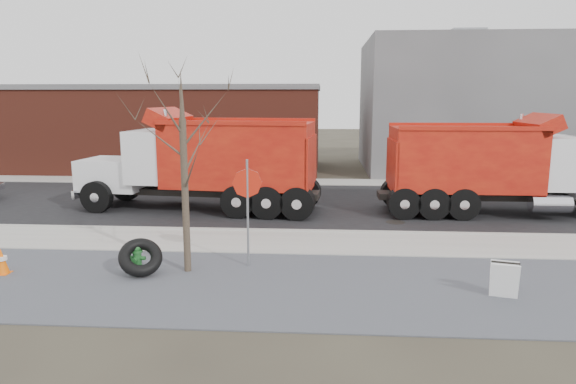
# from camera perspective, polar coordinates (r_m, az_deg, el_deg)

# --- Properties ---
(ground) EXTENTS (120.00, 120.00, 0.00)m
(ground) POSITION_cam_1_polar(r_m,az_deg,el_deg) (15.95, 2.64, -6.01)
(ground) COLOR #383328
(ground) RESTS_ON ground
(gravel_verge) EXTENTS (60.00, 5.00, 0.03)m
(gravel_verge) POSITION_cam_1_polar(r_m,az_deg,el_deg) (12.63, 2.29, -10.45)
(gravel_verge) COLOR slate
(gravel_verge) RESTS_ON ground
(sidewalk) EXTENTS (60.00, 2.50, 0.06)m
(sidewalk) POSITION_cam_1_polar(r_m,az_deg,el_deg) (16.18, 2.66, -5.66)
(sidewalk) COLOR #9E9B93
(sidewalk) RESTS_ON ground
(curb) EXTENTS (60.00, 0.15, 0.11)m
(curb) POSITION_cam_1_polar(r_m,az_deg,el_deg) (17.42, 2.75, -4.39)
(curb) COLOR #9E9B93
(curb) RESTS_ON ground
(road) EXTENTS (60.00, 9.40, 0.02)m
(road) POSITION_cam_1_polar(r_m,az_deg,el_deg) (22.06, 2.99, -1.34)
(road) COLOR black
(road) RESTS_ON ground
(far_sidewalk) EXTENTS (60.00, 2.00, 0.06)m
(far_sidewalk) POSITION_cam_1_polar(r_m,az_deg,el_deg) (27.66, 3.18, 1.11)
(far_sidewalk) COLOR #9E9B93
(far_sidewalk) RESTS_ON ground
(building_grey) EXTENTS (12.00, 10.00, 8.00)m
(building_grey) POSITION_cam_1_polar(r_m,az_deg,el_deg) (34.41, 18.73, 9.06)
(building_grey) COLOR slate
(building_grey) RESTS_ON ground
(building_brick) EXTENTS (20.20, 8.20, 5.30)m
(building_brick) POSITION_cam_1_polar(r_m,az_deg,el_deg) (33.94, -13.93, 7.02)
(building_brick) COLOR maroon
(building_brick) RESTS_ON ground
(bare_tree) EXTENTS (3.20, 3.20, 5.20)m
(bare_tree) POSITION_cam_1_polar(r_m,az_deg,el_deg) (13.22, -11.55, 4.94)
(bare_tree) COLOR #382D23
(bare_tree) RESTS_ON ground
(fire_hydrant) EXTENTS (0.45, 0.44, 0.80)m
(fire_hydrant) POSITION_cam_1_polar(r_m,az_deg,el_deg) (14.04, -16.41, -7.19)
(fire_hydrant) COLOR #2B7237
(fire_hydrant) RESTS_ON ground
(truck_tire) EXTENTS (1.43, 1.39, 0.98)m
(truck_tire) POSITION_cam_1_polar(r_m,az_deg,el_deg) (13.78, -16.07, -6.98)
(truck_tire) COLOR black
(truck_tire) RESTS_ON ground
(stop_sign) EXTENTS (0.77, 0.27, 2.92)m
(stop_sign) POSITION_cam_1_polar(r_m,az_deg,el_deg) (13.60, -4.53, -0.32)
(stop_sign) COLOR gray
(stop_sign) RESTS_ON ground
(sandwich_board) EXTENTS (0.68, 0.52, 0.84)m
(sandwich_board) POSITION_cam_1_polar(r_m,az_deg,el_deg) (12.78, 22.91, -8.96)
(sandwich_board) COLOR white
(sandwich_board) RESTS_ON ground
(traffic_cone_near) EXTENTS (0.37, 0.37, 0.70)m
(traffic_cone_near) POSITION_cam_1_polar(r_m,az_deg,el_deg) (15.27, -29.23, -6.74)
(traffic_cone_near) COLOR #FF6408
(traffic_cone_near) RESTS_ON ground
(dump_truck_red_a) EXTENTS (9.66, 2.72, 3.86)m
(dump_truck_red_a) POSITION_cam_1_polar(r_m,az_deg,el_deg) (21.43, 22.19, 2.84)
(dump_truck_red_a) COLOR black
(dump_truck_red_a) RESTS_ON ground
(dump_truck_red_b) EXTENTS (9.86, 3.65, 4.06)m
(dump_truck_red_b) POSITION_cam_1_polar(r_m,az_deg,el_deg) (20.82, -8.96, 3.57)
(dump_truck_red_b) COLOR black
(dump_truck_red_b) RESTS_ON ground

